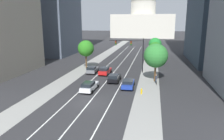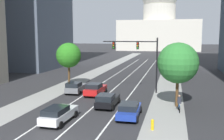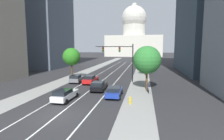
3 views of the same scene
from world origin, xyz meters
TOP-DOWN VIEW (x-y plane):
  - ground_plane at (0.00, 40.00)m, footprint 400.00×400.00m
  - sidewalk_left at (-7.69, 35.00)m, footprint 3.71×130.00m
  - sidewalk_right at (7.69, 35.00)m, footprint 3.71×130.00m
  - lane_stripe_left at (-2.92, 25.00)m, footprint 0.16×90.00m
  - lane_stripe_center at (0.00, 25.00)m, footprint 0.16×90.00m
  - lane_stripe_right at (2.92, 25.00)m, footprint 0.16×90.00m
  - capitol_building at (0.00, 128.36)m, footprint 42.08×22.73m
  - car_black at (1.46, 10.99)m, footprint 2.08×4.57m
  - car_gray at (-4.36, 16.64)m, footprint 2.16×4.09m
  - car_red at (-1.46, 16.16)m, footprint 2.14×4.53m
  - car_blue at (4.38, 7.94)m, footprint 2.13×4.66m
  - car_white at (-1.46, 5.04)m, footprint 2.04×4.72m
  - traffic_signal_mast at (3.91, 19.31)m, footprint 7.46×0.39m
  - fire_hydrant at (6.78, 5.09)m, footprint 0.26×0.35m
  - cyclist at (8.98, 11.05)m, footprint 0.38×1.70m
  - street_tree_mid_right at (8.66, 28.87)m, footprint 3.32×3.32m
  - street_tree_far_right at (8.76, 12.94)m, footprint 4.37×4.37m
  - street_tree_near_right at (8.68, 38.70)m, footprint 3.83×3.83m
  - street_tree_mid_left at (-7.14, 21.09)m, footprint 3.75×3.75m

SIDE VIEW (x-z plane):
  - ground_plane at x=0.00m, z-range 0.00..0.00m
  - sidewalk_left at x=-7.69m, z-range 0.00..0.01m
  - sidewalk_right at x=7.69m, z-range 0.00..0.01m
  - lane_stripe_left at x=-2.92m, z-range 0.01..0.02m
  - lane_stripe_center at x=0.00m, z-range 0.01..0.02m
  - lane_stripe_right at x=2.92m, z-range 0.01..0.02m
  - fire_hydrant at x=6.78m, z-range 0.01..0.92m
  - car_blue at x=4.38m, z-range 0.04..1.45m
  - car_black at x=1.46m, z-range 0.02..1.55m
  - car_white at x=-1.46m, z-range 0.04..1.54m
  - car_red at x=-1.46m, z-range 0.01..1.61m
  - car_gray at x=-4.36m, z-range 0.02..1.60m
  - cyclist at x=8.98m, z-range -0.01..1.71m
  - street_tree_mid_right at x=8.66m, z-range 1.23..7.06m
  - street_tree_near_right at x=8.68m, z-range 1.16..7.34m
  - street_tree_mid_left at x=-7.14m, z-range 1.42..8.04m
  - street_tree_far_right at x=8.76m, z-range 1.28..8.24m
  - traffic_signal_mast at x=3.91m, z-range 1.57..8.97m
  - capitol_building at x=0.00m, z-range -4.97..35.22m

